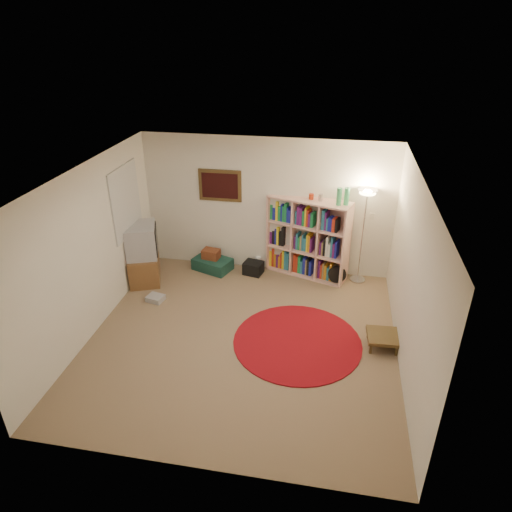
# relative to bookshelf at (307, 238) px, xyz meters

# --- Properties ---
(room) EXTENTS (4.54, 4.54, 2.54)m
(room) POSITION_rel_bookshelf_xyz_m (-0.81, -2.11, 0.54)
(room) COLOR #876C4F
(room) RESTS_ON ground
(bookshelf) EXTENTS (1.54, 0.87, 1.78)m
(bookshelf) POSITION_rel_bookshelf_xyz_m (0.00, 0.00, 0.00)
(bookshelf) COLOR #FFBEAA
(bookshelf) RESTS_ON ground
(floor_lamp) EXTENTS (0.42, 0.42, 1.74)m
(floor_lamp) POSITION_rel_bookshelf_xyz_m (0.97, -0.10, 0.73)
(floor_lamp) COLOR silver
(floor_lamp) RESTS_ON ground
(floor_fan) EXTENTS (0.32, 0.19, 0.37)m
(floor_fan) POSITION_rel_bookshelf_xyz_m (0.59, -0.32, -0.53)
(floor_fan) COLOR black
(floor_fan) RESTS_ON ground
(tv_stand) EXTENTS (0.75, 0.88, 1.09)m
(tv_stand) POSITION_rel_bookshelf_xyz_m (-2.84, -0.77, -0.19)
(tv_stand) COLOR brown
(tv_stand) RESTS_ON ground
(dvd_box) EXTENTS (0.31, 0.28, 0.09)m
(dvd_box) POSITION_rel_bookshelf_xyz_m (-2.42, -1.40, -0.67)
(dvd_box) COLOR #ACAAAF
(dvd_box) RESTS_ON ground
(suitcase) EXTENTS (0.80, 0.65, 0.22)m
(suitcase) POSITION_rel_bookshelf_xyz_m (-1.74, -0.17, -0.61)
(suitcase) COLOR #163E34
(suitcase) RESTS_ON ground
(wicker_basket) EXTENTS (0.35, 0.27, 0.18)m
(wicker_basket) POSITION_rel_bookshelf_xyz_m (-1.77, -0.14, -0.41)
(wicker_basket) COLOR brown
(wicker_basket) RESTS_ON suitcase
(duffel_bag) EXTENTS (0.39, 0.35, 0.23)m
(duffel_bag) POSITION_rel_bookshelf_xyz_m (-0.95, -0.19, -0.60)
(duffel_bag) COLOR black
(duffel_bag) RESTS_ON ground
(paper_towel) EXTENTS (0.12, 0.12, 0.23)m
(paper_towel) POSITION_rel_bookshelf_xyz_m (-0.90, 0.04, -0.60)
(paper_towel) COLOR white
(paper_towel) RESTS_ON ground
(red_rug) EXTENTS (1.90, 1.90, 0.02)m
(red_rug) POSITION_rel_bookshelf_xyz_m (0.06, -2.10, -0.71)
(red_rug) COLOR maroon
(red_rug) RESTS_ON ground
(side_table) EXTENTS (0.47, 0.47, 0.21)m
(side_table) POSITION_rel_bookshelf_xyz_m (1.29, -1.97, -0.55)
(side_table) COLOR #443018
(side_table) RESTS_ON ground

